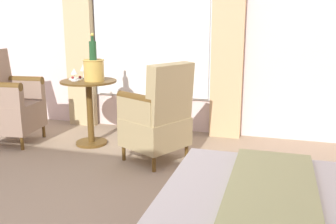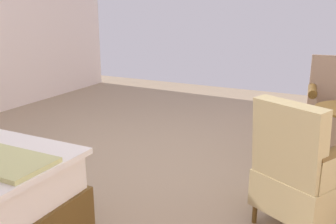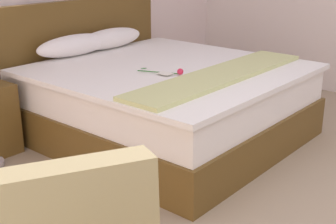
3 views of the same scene
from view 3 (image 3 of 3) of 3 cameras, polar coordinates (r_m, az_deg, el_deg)
name	(u,v)px [view 3 (image 3 of 3)]	position (r m, az deg, el deg)	size (l,w,h in m)	color
bed	(158,97)	(3.98, -1.21, 1.90)	(1.95, 2.13, 1.08)	brown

